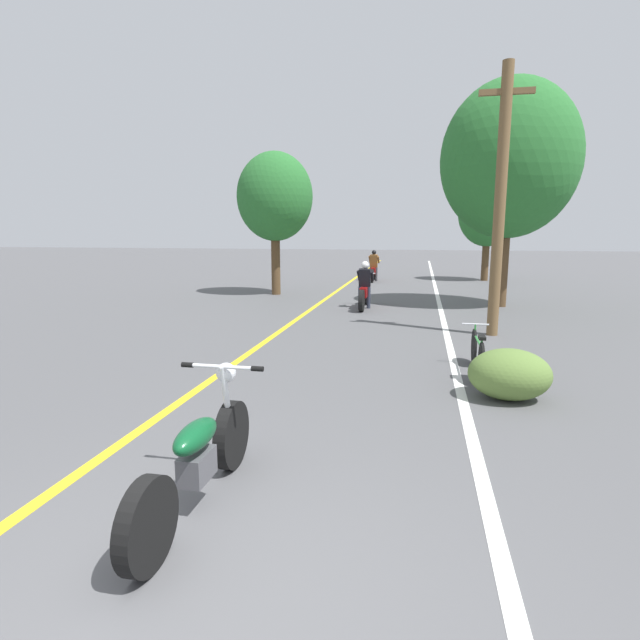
{
  "coord_description": "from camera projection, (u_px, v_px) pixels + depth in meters",
  "views": [
    {
      "loc": [
        1.42,
        -2.45,
        2.27
      ],
      "look_at": [
        -0.09,
        5.07,
        0.9
      ],
      "focal_mm": 28.0,
      "sensor_mm": 36.0,
      "label": 1
    }
  ],
  "objects": [
    {
      "name": "utility_pole",
      "position": [
        500.0,
        200.0,
        10.55
      ],
      "size": [
        1.1,
        0.24,
        5.68
      ],
      "color": "brown",
      "rests_on": "ground"
    },
    {
      "name": "lane_stripe_edge",
      "position": [
        440.0,
        306.0,
        15.26
      ],
      "size": [
        0.14,
        48.0,
        0.01
      ],
      "primitive_type": "cube",
      "color": "white",
      "rests_on": "ground"
    },
    {
      "name": "ground_plane",
      "position": [
        172.0,
        608.0,
        3.04
      ],
      "size": [
        120.0,
        120.0,
        0.0
      ],
      "primitive_type": "plane",
      "color": "#515154"
    },
    {
      "name": "roadside_tree_right_far",
      "position": [
        488.0,
        213.0,
        22.68
      ],
      "size": [
        2.63,
        2.37,
        4.6
      ],
      "color": "#513A23",
      "rests_on": "ground"
    },
    {
      "name": "bicycle_parked",
      "position": [
        477.0,
        352.0,
        8.05
      ],
      "size": [
        0.44,
        1.71,
        0.73
      ],
      "color": "black",
      "rests_on": "ground"
    },
    {
      "name": "roadside_tree_left",
      "position": [
        275.0,
        197.0,
        17.56
      ],
      "size": [
        2.69,
        2.42,
        5.02
      ],
      "color": "#513A23",
      "rests_on": "ground"
    },
    {
      "name": "motorcycle_rider_far",
      "position": [
        374.0,
        270.0,
        22.93
      ],
      "size": [
        0.5,
        2.09,
        1.42
      ],
      "color": "black",
      "rests_on": "ground"
    },
    {
      "name": "motorcycle_foreground",
      "position": [
        199.0,
        458.0,
        4.1
      ],
      "size": [
        0.78,
        2.19,
        1.08
      ],
      "color": "black",
      "rests_on": "ground"
    },
    {
      "name": "roadside_tree_right_near",
      "position": [
        510.0,
        160.0,
        14.5
      ],
      "size": [
        3.96,
        3.56,
        6.61
      ],
      "color": "#513A23",
      "rests_on": "ground"
    },
    {
      "name": "lane_stripe_center",
      "position": [
        320.0,
        303.0,
        15.99
      ],
      "size": [
        0.14,
        48.0,
        0.01
      ],
      "primitive_type": "cube",
      "color": "yellow",
      "rests_on": "ground"
    },
    {
      "name": "motorcycle_rider_lead",
      "position": [
        365.0,
        290.0,
        14.86
      ],
      "size": [
        0.5,
        2.13,
        1.4
      ],
      "color": "black",
      "rests_on": "ground"
    },
    {
      "name": "roadside_bush",
      "position": [
        509.0,
        374.0,
        6.78
      ],
      "size": [
        1.1,
        0.88,
        0.7
      ],
      "color": "#5B7A38",
      "rests_on": "ground"
    }
  ]
}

